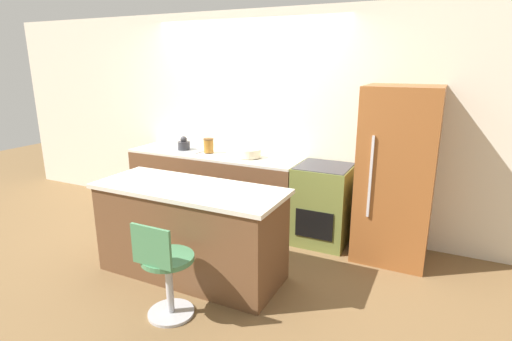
# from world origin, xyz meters

# --- Properties ---
(ground_plane) EXTENTS (14.00, 14.00, 0.00)m
(ground_plane) POSITION_xyz_m (0.00, 0.00, 0.00)
(ground_plane) COLOR brown
(wall_back) EXTENTS (8.00, 0.06, 2.60)m
(wall_back) POSITION_xyz_m (0.00, 0.64, 1.30)
(wall_back) COLOR silver
(wall_back) RESTS_ON ground_plane
(back_counter) EXTENTS (2.25, 0.59, 0.90)m
(back_counter) POSITION_xyz_m (-0.34, 0.31, 0.45)
(back_counter) COLOR brown
(back_counter) RESTS_ON ground_plane
(kitchen_island) EXTENTS (1.82, 0.72, 0.89)m
(kitchen_island) POSITION_xyz_m (0.18, -0.95, 0.45)
(kitchen_island) COLOR brown
(kitchen_island) RESTS_ON ground_plane
(oven_range) EXTENTS (0.60, 0.60, 0.90)m
(oven_range) POSITION_xyz_m (1.10, 0.31, 0.45)
(oven_range) COLOR olive
(oven_range) RESTS_ON ground_plane
(refrigerator) EXTENTS (0.72, 0.68, 1.79)m
(refrigerator) POSITION_xyz_m (1.86, 0.28, 0.89)
(refrigerator) COLOR #995628
(refrigerator) RESTS_ON ground_plane
(stool_chair) EXTENTS (0.42, 0.42, 0.84)m
(stool_chair) POSITION_xyz_m (0.40, -1.60, 0.39)
(stool_chair) COLOR #B7B7BC
(stool_chair) RESTS_ON ground_plane
(kettle) EXTENTS (0.16, 0.16, 0.18)m
(kettle) POSITION_xyz_m (-0.78, 0.32, 0.97)
(kettle) COLOR #333338
(kettle) RESTS_ON back_counter
(mixing_bowl) EXTENTS (0.27, 0.27, 0.10)m
(mixing_bowl) POSITION_xyz_m (0.17, 0.32, 0.95)
(mixing_bowl) COLOR beige
(mixing_bowl) RESTS_ON back_counter
(canister_jar) EXTENTS (0.13, 0.13, 0.18)m
(canister_jar) POSITION_xyz_m (-0.40, 0.32, 0.99)
(canister_jar) COLOR #9E6623
(canister_jar) RESTS_ON back_counter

